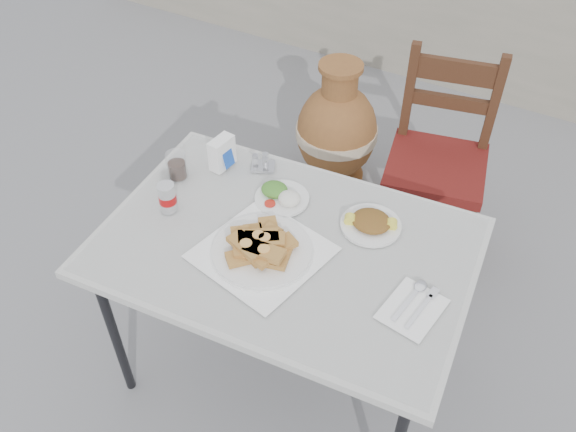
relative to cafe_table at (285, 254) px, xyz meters
The scene contains 12 objects.
ground 0.68m from the cafe_table, 159.47° to the right, with size 80.00×80.00×0.00m, color slate.
cafe_table is the anchor object (origin of this frame).
pide_plate 0.12m from the cafe_table, 120.54° to the right, with size 0.43×0.43×0.07m.
salad_rice_plate 0.22m from the cafe_table, 122.99° to the left, with size 0.19×0.19×0.05m.
salad_chopped_plate 0.30m from the cafe_table, 44.62° to the left, with size 0.20×0.20×0.04m.
soda_can 0.44m from the cafe_table, behind, with size 0.06×0.06×0.11m.
cola_glass 0.53m from the cafe_table, 168.44° to the left, with size 0.07×0.07×0.10m.
napkin_holder 0.47m from the cafe_table, 149.54° to the left, with size 0.07×0.11×0.12m.
condiment_caddy 0.40m from the cafe_table, 131.60° to the left, with size 0.11×0.10×0.06m.
cutlery_napkin 0.46m from the cafe_table, ahead, with size 0.18×0.22×0.01m.
chair 1.02m from the cafe_table, 77.38° to the left, with size 0.50×0.50×0.95m.
terracotta_urn 1.23m from the cafe_table, 106.86° to the left, with size 0.41×0.41×0.72m.
Camera 1 is at (0.70, -1.18, 2.16)m, focal length 38.00 mm.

